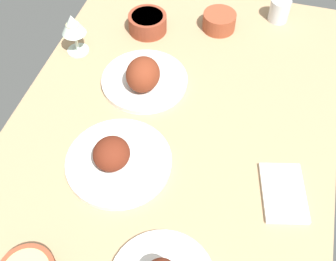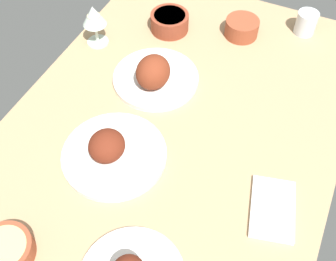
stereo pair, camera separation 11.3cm
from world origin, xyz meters
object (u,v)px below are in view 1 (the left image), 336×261
(plate_far_side, at_px, (144,78))
(bowl_onions, at_px, (219,21))
(plate_center_main, at_px, (116,159))
(water_tumbler, at_px, (279,10))
(bowl_potatoes, at_px, (148,22))
(folded_napkin, at_px, (283,193))
(wine_glass, at_px, (73,26))

(plate_far_side, distance_m, bowl_onions, 0.36)
(plate_center_main, relative_size, water_tumbler, 3.60)
(plate_center_main, xyz_separation_m, bowl_potatoes, (0.54, 0.08, 0.01))
(bowl_potatoes, bearing_deg, folded_napkin, -135.21)
(plate_far_side, xyz_separation_m, folded_napkin, (-0.26, -0.44, -0.03))
(water_tumbler, relative_size, folded_napkin, 0.47)
(plate_far_side, height_order, water_tumbler, plate_far_side)
(water_tumbler, bearing_deg, bowl_potatoes, 112.95)
(wine_glass, distance_m, water_tumbler, 0.70)
(bowl_potatoes, relative_size, water_tumbler, 1.67)
(wine_glass, bearing_deg, bowl_potatoes, -49.30)
(bowl_onions, bearing_deg, water_tumbler, -61.45)
(plate_far_side, bearing_deg, wine_glass, 70.18)
(bowl_potatoes, bearing_deg, plate_center_main, -171.31)
(bowl_onions, bearing_deg, plate_center_main, 166.57)
(plate_center_main, distance_m, folded_napkin, 0.43)
(plate_far_side, distance_m, water_tumbler, 0.55)
(plate_far_side, distance_m, bowl_potatoes, 0.26)
(plate_center_main, relative_size, folded_napkin, 1.68)
(bowl_potatoes, height_order, wine_glass, wine_glass)
(bowl_onions, bearing_deg, wine_glass, 119.46)
(plate_center_main, bearing_deg, bowl_onions, -13.43)
(bowl_potatoes, bearing_deg, plate_far_side, -165.23)
(plate_center_main, xyz_separation_m, plate_far_side, (0.29, 0.02, 0.01))
(plate_center_main, xyz_separation_m, water_tumbler, (0.72, -0.34, 0.01))
(bowl_potatoes, relative_size, wine_glass, 0.91)
(bowl_potatoes, height_order, folded_napkin, bowl_potatoes)
(plate_center_main, bearing_deg, folded_napkin, -86.40)
(bowl_onions, distance_m, water_tumbler, 0.21)
(plate_center_main, bearing_deg, bowl_potatoes, 8.69)
(folded_napkin, bearing_deg, wine_glass, 63.16)
(bowl_potatoes, xyz_separation_m, wine_glass, (-0.16, 0.19, 0.07))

